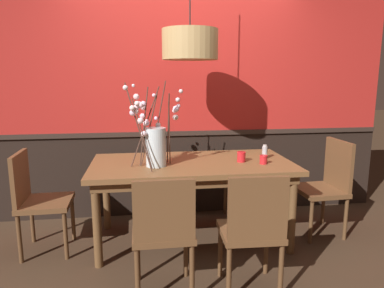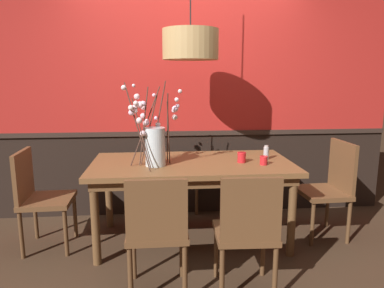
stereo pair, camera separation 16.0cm
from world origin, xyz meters
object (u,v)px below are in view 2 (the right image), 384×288
object	(u,v)px
chair_near_side_right	(247,228)
chair_head_east_end	(330,184)
chair_near_side_left	(157,228)
pendant_lamp	(190,45)
chair_far_side_right	(211,164)
vase_with_blossoms	(154,142)
chair_head_west_end	(39,194)
condiment_bottle	(266,153)
dining_table	(192,171)
candle_holder_nearer_center	(264,160)
candle_holder_nearer_edge	(242,157)

from	to	relation	value
chair_near_side_right	chair_head_east_end	world-z (taller)	chair_head_east_end
chair_near_side_left	pendant_lamp	xyz separation A→B (m)	(0.31, 0.95, 1.32)
chair_far_side_right	pendant_lamp	xyz separation A→B (m)	(-0.31, -0.80, 1.30)
chair_near_side_right	vase_with_blossoms	size ratio (longest dim) A/B	1.22
chair_head_west_end	chair_head_east_end	size ratio (longest dim) A/B	0.97
condiment_bottle	pendant_lamp	bearing A→B (deg)	177.13
chair_head_east_end	condiment_bottle	bearing A→B (deg)	174.31
chair_head_east_end	condiment_bottle	size ratio (longest dim) A/B	7.05
dining_table	condiment_bottle	world-z (taller)	condiment_bottle
vase_with_blossoms	pendant_lamp	bearing A→B (deg)	28.40
chair_far_side_right	chair_head_east_end	distance (m)	1.37
dining_table	chair_head_west_end	size ratio (longest dim) A/B	2.03
vase_with_blossoms	chair_head_east_end	bearing A→B (deg)	2.89
chair_head_west_end	condiment_bottle	size ratio (longest dim) A/B	6.82
vase_with_blossoms	candle_holder_nearer_center	bearing A→B (deg)	-3.60
chair_head_west_end	pendant_lamp	xyz separation A→B (m)	(1.38, 0.12, 1.32)
dining_table	chair_head_east_end	xyz separation A→B (m)	(1.34, -0.01, -0.17)
chair_near_side_right	chair_head_east_end	bearing A→B (deg)	40.58
chair_head_east_end	pendant_lamp	world-z (taller)	pendant_lamp
chair_near_side_right	candle_holder_nearer_edge	bearing A→B (deg)	80.13
candle_holder_nearer_edge	dining_table	bearing A→B (deg)	172.78
chair_near_side_right	candle_holder_nearer_center	world-z (taller)	chair_near_side_right
candle_holder_nearer_center	pendant_lamp	distance (m)	1.23
dining_table	condiment_bottle	size ratio (longest dim) A/B	13.83
chair_far_side_right	candle_holder_nearer_center	bearing A→B (deg)	-72.71
dining_table	chair_far_side_right	bearing A→B (deg)	70.80
condiment_bottle	pendant_lamp	distance (m)	1.23
dining_table	chair_near_side_right	xyz separation A→B (m)	(0.31, -0.90, -0.18)
chair_near_side_left	chair_head_east_end	bearing A→B (deg)	27.05
candle_holder_nearer_center	chair_near_side_right	bearing A→B (deg)	-113.61
chair_far_side_right	vase_with_blossoms	size ratio (longest dim) A/B	1.28
dining_table	pendant_lamp	world-z (taller)	pendant_lamp
condiment_bottle	candle_holder_nearer_center	bearing A→B (deg)	-111.97
condiment_bottle	dining_table	bearing A→B (deg)	-176.15
chair_near_side_right	chair_near_side_left	xyz separation A→B (m)	(-0.63, 0.04, 0.01)
dining_table	candle_holder_nearer_center	bearing A→B (deg)	-14.35
chair_far_side_right	pendant_lamp	size ratio (longest dim) A/B	0.86
vase_with_blossoms	pendant_lamp	distance (m)	0.93
vase_with_blossoms	condiment_bottle	world-z (taller)	vase_with_blossoms
chair_near_side_right	condiment_bottle	bearing A→B (deg)	66.75
chair_near_side_right	vase_with_blossoms	distance (m)	1.14
chair_far_side_right	condiment_bottle	world-z (taller)	chair_far_side_right
chair_head_west_end	candle_holder_nearer_center	size ratio (longest dim) A/B	11.45
chair_near_side_left	condiment_bottle	distance (m)	1.42
chair_near_side_left	candle_holder_nearer_center	distance (m)	1.22
dining_table	chair_near_side_right	distance (m)	0.97
chair_far_side_right	vase_with_blossoms	distance (m)	1.26
vase_with_blossoms	candle_holder_nearer_edge	distance (m)	0.82
candle_holder_nearer_center	pendant_lamp	xyz separation A→B (m)	(-0.64, 0.25, 1.02)
dining_table	chair_near_side_right	world-z (taller)	chair_near_side_right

